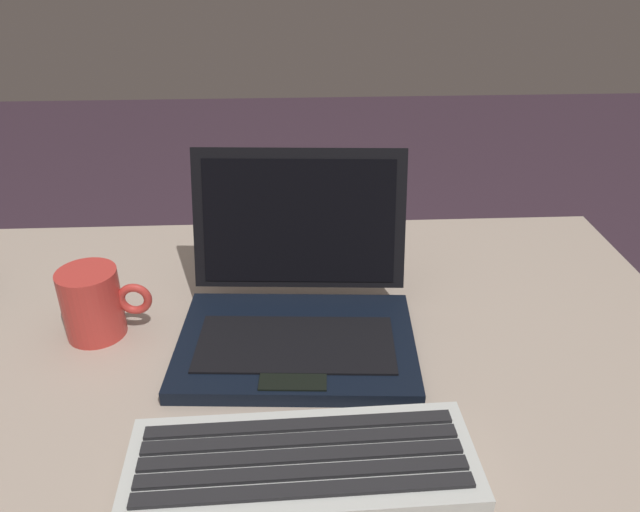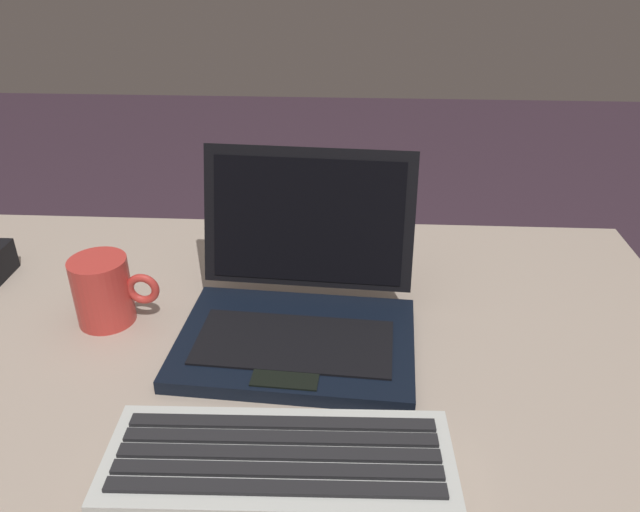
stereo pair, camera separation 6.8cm
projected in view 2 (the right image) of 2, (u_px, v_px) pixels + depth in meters
name	position (u px, v px, depth m)	size (l,w,h in m)	color
desk	(225.00, 400.00, 0.85)	(1.30, 0.80, 0.70)	#A19182
laptop_front	(300.00, 304.00, 0.83)	(0.32, 0.29, 0.22)	black
external_keyboard	(280.00, 465.00, 0.62)	(0.35, 0.14, 0.04)	#B8BCB8
coffee_mug	(104.00, 291.00, 0.85)	(0.12, 0.08, 0.10)	#B6322C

